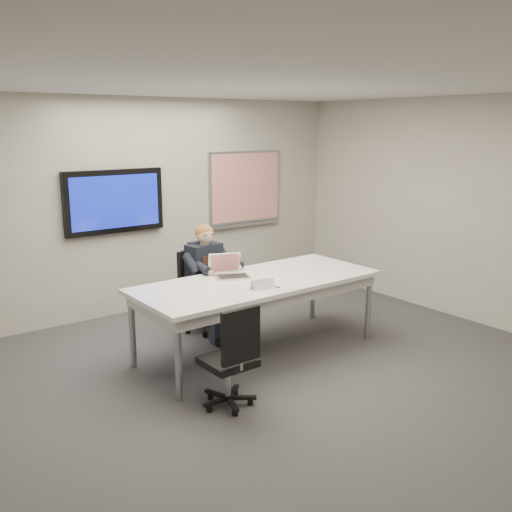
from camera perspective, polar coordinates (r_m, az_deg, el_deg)
floor at (r=5.66m, az=3.88°, el=-12.62°), size 6.00×6.00×0.02m
ceiling at (r=5.12m, az=4.38°, el=16.97°), size 6.00×6.00×0.02m
wall_back at (r=7.70m, az=-10.65°, el=4.98°), size 6.00×0.02×2.80m
wall_right at (r=7.49m, az=21.83°, el=4.06°), size 0.02×6.00×2.80m
conference_table at (r=6.12m, az=0.15°, el=-3.22°), size 2.70×1.15×0.83m
tv_display at (r=7.43m, az=-13.97°, el=5.32°), size 1.30×0.09×0.80m
whiteboard at (r=8.45m, az=-1.07°, el=6.78°), size 1.25×0.08×1.10m
office_chair_far at (r=6.93m, az=-5.54°, el=-5.00°), size 0.63×0.63×1.00m
office_chair_near at (r=5.11m, az=-2.57°, el=-11.86°), size 0.46×0.46×0.95m
seated_person at (r=6.68m, az=-4.38°, el=-3.68°), size 0.43×0.74×1.32m
laptop at (r=6.21m, az=-2.70°, el=-1.50°), size 0.42×0.45×0.25m
name_tent at (r=5.75m, az=0.64°, el=-2.82°), size 0.25×0.10×0.10m
pen at (r=5.82m, az=1.83°, el=-3.06°), size 0.06×0.14×0.01m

